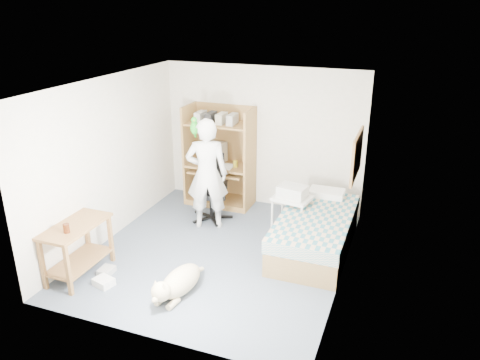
{
  "coord_description": "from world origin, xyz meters",
  "views": [
    {
      "loc": [
        2.44,
        -5.61,
        3.52
      ],
      "look_at": [
        0.19,
        0.38,
        1.05
      ],
      "focal_mm": 35.0,
      "sensor_mm": 36.0,
      "label": 1
    }
  ],
  "objects": [
    {
      "name": "dog",
      "position": [
        -0.08,
        -1.16,
        0.18
      ],
      "size": [
        0.44,
        1.08,
        0.4
      ],
      "rotation": [
        0.0,
        0.0,
        -0.14
      ],
      "color": "tan",
      "rests_on": "floor"
    },
    {
      "name": "corkboard",
      "position": [
        1.77,
        0.9,
        1.45
      ],
      "size": [
        0.04,
        0.94,
        0.66
      ],
      "color": "#9B6945",
      "rests_on": "wall_right"
    },
    {
      "name": "person",
      "position": [
        -0.52,
        0.76,
        0.92
      ],
      "size": [
        0.78,
        0.64,
        1.83
      ],
      "primitive_type": "imported",
      "rotation": [
        0.0,
        0.0,
        3.5
      ],
      "color": "white",
      "rests_on": "floor"
    },
    {
      "name": "keyboard",
      "position": [
        -0.7,
        1.58,
        0.67
      ],
      "size": [
        0.46,
        0.19,
        0.03
      ],
      "primitive_type": "cube",
      "rotation": [
        0.0,
        0.0,
        0.06
      ],
      "color": "beige",
      "rests_on": "computer_hutch"
    },
    {
      "name": "bed",
      "position": [
        1.3,
        0.62,
        0.29
      ],
      "size": [
        1.02,
        2.02,
        0.66
      ],
      "color": "brown",
      "rests_on": "floor"
    },
    {
      "name": "pencil_cup",
      "position": [
        -0.38,
        1.65,
        0.82
      ],
      "size": [
        0.08,
        0.08,
        0.12
      ],
      "primitive_type": "cylinder",
      "color": "gold",
      "rests_on": "computer_hutch"
    },
    {
      "name": "computer_hutch",
      "position": [
        -0.7,
        1.74,
        0.82
      ],
      "size": [
        1.2,
        0.63,
        1.8
      ],
      "color": "brown",
      "rests_on": "floor"
    },
    {
      "name": "printer",
      "position": [
        0.85,
        0.91,
        0.76
      ],
      "size": [
        0.47,
        0.39,
        0.18
      ],
      "primitive_type": "cube",
      "rotation": [
        0.0,
        0.0,
        -0.17
      ],
      "color": "#BBBCB6",
      "rests_on": "printer_cart"
    },
    {
      "name": "drink_glass",
      "position": [
        -1.5,
        -1.41,
        0.81
      ],
      "size": [
        0.08,
        0.08,
        0.12
      ],
      "primitive_type": "cylinder",
      "color": "#3F1A0A",
      "rests_on": "side_desk"
    },
    {
      "name": "floor",
      "position": [
        0.0,
        0.0,
        0.0
      ],
      "size": [
        4.0,
        4.0,
        0.0
      ],
      "primitive_type": "plane",
      "color": "#4C5967",
      "rests_on": "ground"
    },
    {
      "name": "office_chair",
      "position": [
        -0.59,
        1.07,
        0.39
      ],
      "size": [
        0.63,
        0.64,
        1.1
      ],
      "rotation": [
        0.0,
        0.0,
        0.35
      ],
      "color": "black",
      "rests_on": "floor"
    },
    {
      "name": "wall_back",
      "position": [
        0.0,
        2.0,
        1.25
      ],
      "size": [
        3.6,
        0.02,
        2.5
      ],
      "primitive_type": "cube",
      "color": "beige",
      "rests_on": "floor"
    },
    {
      "name": "floor_box_a",
      "position": [
        -1.09,
        -1.32,
        0.05
      ],
      "size": [
        0.29,
        0.26,
        0.1
      ],
      "primitive_type": "cube",
      "rotation": [
        0.0,
        0.0,
        -0.26
      ],
      "color": "silver",
      "rests_on": "floor"
    },
    {
      "name": "ceiling",
      "position": [
        0.0,
        0.0,
        2.5
      ],
      "size": [
        3.6,
        4.0,
        0.02
      ],
      "primitive_type": "cube",
      "color": "white",
      "rests_on": "wall_back"
    },
    {
      "name": "parrot",
      "position": [
        -0.72,
        0.77,
        1.68
      ],
      "size": [
        0.13,
        0.23,
        0.37
      ],
      "rotation": [
        0.0,
        0.0,
        0.35
      ],
      "color": "#13851B",
      "rests_on": "person"
    },
    {
      "name": "floor_box_b",
      "position": [
        -1.23,
        -1.07,
        0.04
      ],
      "size": [
        0.19,
        0.23,
        0.08
      ],
      "primitive_type": "cube",
      "rotation": [
        0.0,
        0.0,
        0.03
      ],
      "color": "#A4A4A0",
      "rests_on": "floor"
    },
    {
      "name": "wall_right",
      "position": [
        1.8,
        0.0,
        1.25
      ],
      "size": [
        0.02,
        4.0,
        2.5
      ],
      "primitive_type": "cube",
      "color": "beige",
      "rests_on": "floor"
    },
    {
      "name": "side_desk",
      "position": [
        -1.55,
        -1.2,
        0.49
      ],
      "size": [
        0.5,
        1.0,
        0.75
      ],
      "color": "brown",
      "rests_on": "floor"
    },
    {
      "name": "printer_cart",
      "position": [
        0.85,
        0.91,
        0.44
      ],
      "size": [
        0.63,
        0.53,
        0.67
      ],
      "rotation": [
        0.0,
        0.0,
        -0.17
      ],
      "color": "silver",
      "rests_on": "floor"
    },
    {
      "name": "wall_left",
      "position": [
        -1.8,
        0.0,
        1.25
      ],
      "size": [
        0.02,
        4.0,
        2.5
      ],
      "primitive_type": "cube",
      "color": "beige",
      "rests_on": "floor"
    },
    {
      "name": "crt_monitor",
      "position": [
        -0.85,
        1.75,
        0.95
      ],
      "size": [
        0.43,
        0.45,
        0.36
      ],
      "rotation": [
        0.0,
        0.0,
        -0.15
      ],
      "color": "beige",
      "rests_on": "computer_hutch"
    }
  ]
}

